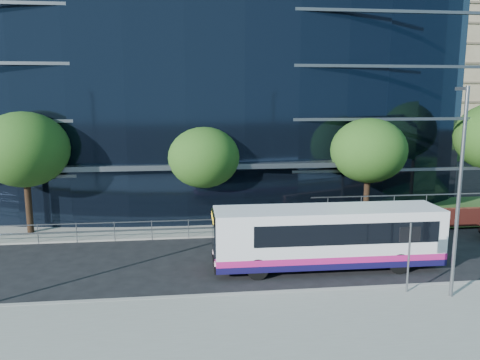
{
  "coord_description": "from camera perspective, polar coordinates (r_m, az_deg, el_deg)",
  "views": [
    {
      "loc": [
        -4.12,
        -18.15,
        7.74
      ],
      "look_at": [
        -1.01,
        8.0,
        3.07
      ],
      "focal_mm": 35.0,
      "sensor_mm": 36.0,
      "label": 1
    }
  ],
  "objects": [
    {
      "name": "kerb",
      "position": [
        19.23,
        6.34,
        -13.48
      ],
      "size": [
        80.0,
        0.25,
        0.16
      ],
      "primitive_type": "cube",
      "color": "gray",
      "rests_on": "ground"
    },
    {
      "name": "tree_dist_e",
      "position": [
        64.67,
        19.13,
        6.68
      ],
      "size": [
        4.62,
        4.62,
        6.51
      ],
      "color": "black",
      "rests_on": "ground"
    },
    {
      "name": "glass_office",
      "position": [
        39.0,
        -6.72,
        10.38
      ],
      "size": [
        44.0,
        23.1,
        16.0
      ],
      "color": "black",
      "rests_on": "ground"
    },
    {
      "name": "guard_railings",
      "position": [
        26.37,
        -15.07,
        -5.51
      ],
      "size": [
        24.0,
        0.05,
        1.1
      ],
      "color": "slate",
      "rests_on": "ground"
    },
    {
      "name": "pavement_near",
      "position": [
        15.77,
        9.81,
        -19.18
      ],
      "size": [
        80.0,
        8.0,
        0.15
      ],
      "primitive_type": "cube",
      "color": "gray",
      "rests_on": "ground"
    },
    {
      "name": "far_forecourt",
      "position": [
        30.21,
        -10.17,
        -4.85
      ],
      "size": [
        50.0,
        8.0,
        0.1
      ],
      "primitive_type": "cube",
      "color": "gray",
      "rests_on": "ground"
    },
    {
      "name": "ground",
      "position": [
        20.16,
        5.68,
        -12.57
      ],
      "size": [
        200.0,
        200.0,
        0.0
      ],
      "primitive_type": "plane",
      "color": "black",
      "rests_on": "ground"
    },
    {
      "name": "street_sign",
      "position": [
        19.49,
        19.97,
        -7.23
      ],
      "size": [
        0.85,
        0.09,
        2.8
      ],
      "color": "slate",
      "rests_on": "pavement_near"
    },
    {
      "name": "streetlight_east",
      "position": [
        19.2,
        25.16,
        -0.8
      ],
      "size": [
        0.15,
        0.77,
        8.0
      ],
      "color": "slate",
      "rests_on": "pavement_near"
    },
    {
      "name": "tree_far_b",
      "position": [
        27.9,
        -4.44,
        2.76
      ],
      "size": [
        4.29,
        4.29,
        6.05
      ],
      "color": "black",
      "rests_on": "ground"
    },
    {
      "name": "tree_far_a",
      "position": [
        28.71,
        -24.81,
        3.38
      ],
      "size": [
        4.95,
        4.95,
        6.98
      ],
      "color": "black",
      "rests_on": "ground"
    },
    {
      "name": "yellow_line_inner",
      "position": [
        19.57,
        6.1,
        -13.28
      ],
      "size": [
        80.0,
        0.08,
        0.01
      ],
      "primitive_type": "cube",
      "color": "gold",
      "rests_on": "ground"
    },
    {
      "name": "city_bus",
      "position": [
        21.83,
        10.84,
        -6.77
      ],
      "size": [
        10.41,
        2.48,
        2.81
      ],
      "rotation": [
        0.0,
        0.0,
        -0.01
      ],
      "color": "white",
      "rests_on": "ground"
    },
    {
      "name": "tree_far_c",
      "position": [
        29.51,
        15.42,
        3.47
      ],
      "size": [
        4.62,
        4.62,
        6.51
      ],
      "color": "black",
      "rests_on": "ground"
    },
    {
      "name": "yellow_line_outer",
      "position": [
        19.44,
        6.2,
        -13.45
      ],
      "size": [
        80.0,
        0.08,
        0.01
      ],
      "primitive_type": "cube",
      "color": "gold",
      "rests_on": "ground"
    },
    {
      "name": "apartment_block",
      "position": [
        83.64,
        19.22,
        11.83
      ],
      "size": [
        60.0,
        42.0,
        30.0
      ],
      "color": "#2D511E",
      "rests_on": "ground"
    }
  ]
}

